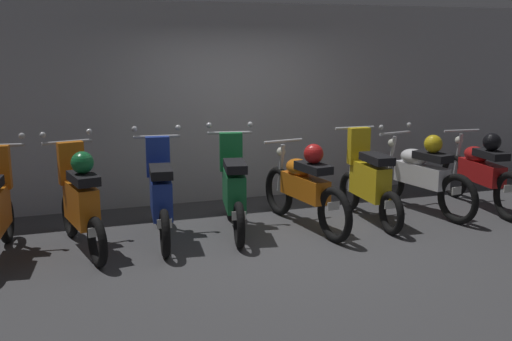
{
  "coord_description": "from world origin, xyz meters",
  "views": [
    {
      "loc": [
        -2.5,
        -6.38,
        2.27
      ],
      "look_at": [
        -0.16,
        0.38,
        0.75
      ],
      "focal_mm": 42.39,
      "sensor_mm": 36.0,
      "label": 1
    }
  ],
  "objects_px": {
    "motorbike_slot_2": "(161,196)",
    "motorbike_slot_7": "(481,171)",
    "motorbike_slot_6": "(421,174)",
    "motorbike_slot_1": "(80,200)",
    "motorbike_slot_5": "(368,181)",
    "motorbike_slot_4": "(304,186)",
    "motorbike_slot_3": "(234,189)"
  },
  "relations": [
    {
      "from": "motorbike_slot_2",
      "to": "motorbike_slot_6",
      "type": "xyz_separation_m",
      "value": [
        3.55,
        0.05,
        0.0
      ]
    },
    {
      "from": "motorbike_slot_7",
      "to": "motorbike_slot_6",
      "type": "bearing_deg",
      "value": 172.36
    },
    {
      "from": "motorbike_slot_5",
      "to": "motorbike_slot_6",
      "type": "bearing_deg",
      "value": 9.63
    },
    {
      "from": "motorbike_slot_2",
      "to": "motorbike_slot_5",
      "type": "bearing_deg",
      "value": -2.22
    },
    {
      "from": "motorbike_slot_3",
      "to": "motorbike_slot_7",
      "type": "height_order",
      "value": "motorbike_slot_3"
    },
    {
      "from": "motorbike_slot_1",
      "to": "motorbike_slot_3",
      "type": "xyz_separation_m",
      "value": [
        1.79,
        0.11,
        -0.04
      ]
    },
    {
      "from": "motorbike_slot_2",
      "to": "motorbike_slot_7",
      "type": "distance_m",
      "value": 4.45
    },
    {
      "from": "motorbike_slot_2",
      "to": "motorbike_slot_7",
      "type": "height_order",
      "value": "motorbike_slot_2"
    },
    {
      "from": "motorbike_slot_4",
      "to": "motorbike_slot_6",
      "type": "height_order",
      "value": "motorbike_slot_6"
    },
    {
      "from": "motorbike_slot_4",
      "to": "motorbike_slot_7",
      "type": "relative_size",
      "value": 1.0
    },
    {
      "from": "motorbike_slot_3",
      "to": "motorbike_slot_5",
      "type": "xyz_separation_m",
      "value": [
        1.77,
        -0.13,
        -0.0
      ]
    },
    {
      "from": "motorbike_slot_3",
      "to": "motorbike_slot_4",
      "type": "bearing_deg",
      "value": -8.03
    },
    {
      "from": "motorbike_slot_1",
      "to": "motorbike_slot_6",
      "type": "xyz_separation_m",
      "value": [
        4.45,
        0.13,
        -0.04
      ]
    },
    {
      "from": "motorbike_slot_6",
      "to": "motorbike_slot_1",
      "type": "bearing_deg",
      "value": -178.32
    },
    {
      "from": "motorbike_slot_4",
      "to": "motorbike_slot_7",
      "type": "xyz_separation_m",
      "value": [
        2.67,
        0.03,
        0.0
      ]
    },
    {
      "from": "motorbike_slot_2",
      "to": "motorbike_slot_4",
      "type": "height_order",
      "value": "motorbike_slot_2"
    },
    {
      "from": "motorbike_slot_1",
      "to": "motorbike_slot_7",
      "type": "distance_m",
      "value": 5.35
    },
    {
      "from": "motorbike_slot_4",
      "to": "motorbike_slot_5",
      "type": "distance_m",
      "value": 0.89
    },
    {
      "from": "motorbike_slot_4",
      "to": "motorbike_slot_6",
      "type": "distance_m",
      "value": 1.79
    },
    {
      "from": "motorbike_slot_3",
      "to": "motorbike_slot_4",
      "type": "height_order",
      "value": "motorbike_slot_3"
    },
    {
      "from": "motorbike_slot_1",
      "to": "motorbike_slot_4",
      "type": "xyz_separation_m",
      "value": [
        2.67,
        -0.02,
        -0.04
      ]
    },
    {
      "from": "motorbike_slot_5",
      "to": "motorbike_slot_7",
      "type": "height_order",
      "value": "motorbike_slot_5"
    },
    {
      "from": "motorbike_slot_1",
      "to": "motorbike_slot_6",
      "type": "relative_size",
      "value": 0.86
    },
    {
      "from": "motorbike_slot_2",
      "to": "motorbike_slot_7",
      "type": "xyz_separation_m",
      "value": [
        4.45,
        -0.07,
        -0.0
      ]
    },
    {
      "from": "motorbike_slot_1",
      "to": "motorbike_slot_5",
      "type": "distance_m",
      "value": 3.57
    },
    {
      "from": "motorbike_slot_3",
      "to": "motorbike_slot_5",
      "type": "relative_size",
      "value": 0.99
    },
    {
      "from": "motorbike_slot_6",
      "to": "motorbike_slot_5",
      "type": "bearing_deg",
      "value": -170.37
    },
    {
      "from": "motorbike_slot_4",
      "to": "motorbike_slot_5",
      "type": "xyz_separation_m",
      "value": [
        0.89,
        -0.0,
        -0.0
      ]
    },
    {
      "from": "motorbike_slot_5",
      "to": "motorbike_slot_7",
      "type": "xyz_separation_m",
      "value": [
        1.78,
        0.03,
        0.0
      ]
    },
    {
      "from": "motorbike_slot_1",
      "to": "motorbike_slot_5",
      "type": "bearing_deg",
      "value": -0.32
    },
    {
      "from": "motorbike_slot_1",
      "to": "motorbike_slot_4",
      "type": "bearing_deg",
      "value": -0.36
    },
    {
      "from": "motorbike_slot_6",
      "to": "motorbike_slot_7",
      "type": "height_order",
      "value": "motorbike_slot_6"
    }
  ]
}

